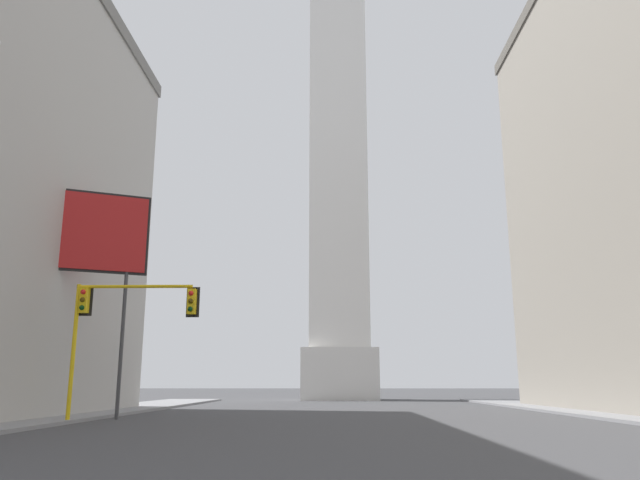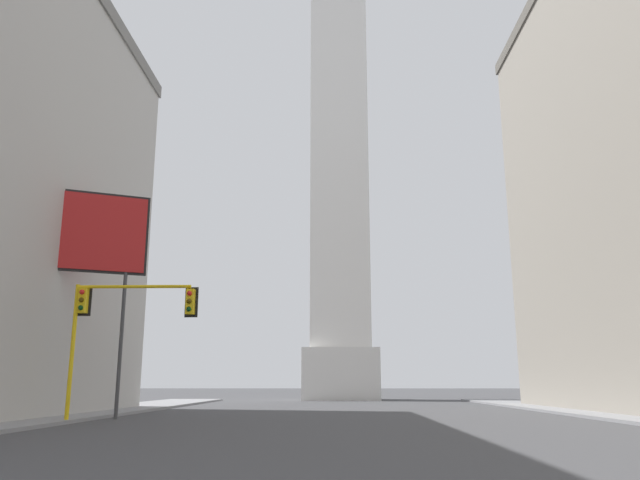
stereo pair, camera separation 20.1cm
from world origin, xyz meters
TOP-DOWN VIEW (x-y plane):
  - obelisk at (0.00, 62.04)m, footprint 7.55×7.55m
  - traffic_light_mid_left at (-9.98, 24.60)m, footprint 5.49×0.51m
  - billboard_sign at (-12.51, 26.87)m, footprint 5.32×2.45m

SIDE VIEW (x-z plane):
  - traffic_light_mid_left at x=-9.98m, z-range 1.56..7.42m
  - billboard_sign at x=-12.51m, z-range 3.12..13.95m
  - obelisk at x=0.00m, z-range -1.26..71.27m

